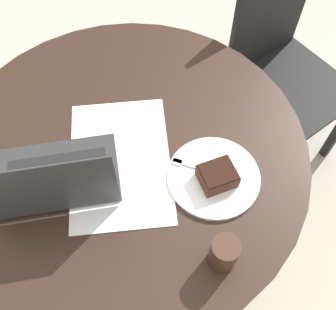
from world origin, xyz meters
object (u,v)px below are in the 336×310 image
chair (282,67)px  plate (214,177)px  coffee_glass (224,253)px  laptop (55,179)px

chair → plate: chair is taller
chair → coffee_glass: chair is taller
chair → plate: 0.75m
plate → coffee_glass: coffee_glass is taller
plate → laptop: bearing=70.1°
plate → laptop: (0.14, 0.39, 0.04)m
plate → coffee_glass: size_ratio=2.45×
coffee_glass → laptop: laptop is taller
plate → chair: bearing=-51.7°
plate → laptop: laptop is taller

